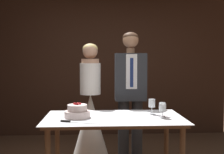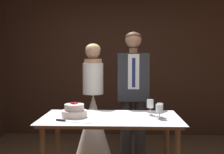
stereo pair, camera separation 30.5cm
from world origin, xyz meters
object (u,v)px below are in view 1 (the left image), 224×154
at_px(groom, 130,89).
at_px(cake_table, 114,125).
at_px(cake_knife, 73,122).
at_px(wine_glass_near, 162,108).
at_px(wine_glass_far, 162,107).
at_px(bride, 91,119).
at_px(wine_glass_middle, 152,104).
at_px(tiered_cake, 77,112).

bearing_deg(groom, cake_table, -108.89).
distance_m(cake_table, cake_knife, 0.50).
xyz_separation_m(cake_table, cake_knife, (-0.42, -0.24, 0.10)).
bearing_deg(wine_glass_near, wine_glass_far, 78.22).
relative_size(wine_glass_far, groom, 0.08).
relative_size(wine_glass_far, bride, 0.09).
height_order(wine_glass_middle, bride, bride).
bearing_deg(tiered_cake, wine_glass_far, 1.54).
relative_size(wine_glass_near, bride, 0.09).
distance_m(cake_table, bride, 0.85).
relative_size(cake_table, wine_glass_far, 9.88).
height_order(cake_table, wine_glass_far, wine_glass_far).
relative_size(tiered_cake, wine_glass_middle, 1.59).
bearing_deg(bride, cake_table, -71.12).
bearing_deg(bride, wine_glass_middle, -43.13).
relative_size(cake_knife, groom, 0.23).
bearing_deg(bride, wine_glass_near, -47.92).
xyz_separation_m(tiered_cake, wine_glass_near, (0.91, -0.07, 0.04)).
bearing_deg(cake_knife, groom, 73.69).
height_order(wine_glass_middle, wine_glass_far, wine_glass_middle).
distance_m(cake_table, wine_glass_near, 0.55).
height_order(tiered_cake, wine_glass_middle, wine_glass_middle).
distance_m(cake_table, wine_glass_middle, 0.50).
height_order(tiered_cake, cake_knife, tiered_cake).
xyz_separation_m(wine_glass_near, groom, (-0.24, 0.87, 0.12)).
height_order(wine_glass_near, wine_glass_middle, wine_glass_middle).
distance_m(cake_knife, wine_glass_near, 0.96).
height_order(cake_knife, wine_glass_middle, wine_glass_middle).
height_order(tiered_cake, wine_glass_near, tiered_cake).
bearing_deg(wine_glass_middle, cake_table, -163.28).
xyz_separation_m(cake_knife, bride, (0.15, 1.04, -0.20)).
height_order(wine_glass_near, bride, bride).
relative_size(wine_glass_near, wine_glass_middle, 0.87).
distance_m(tiered_cake, wine_glass_far, 0.93).
height_order(cake_knife, wine_glass_near, wine_glass_near).
relative_size(wine_glass_near, groom, 0.08).
height_order(wine_glass_far, groom, groom).
height_order(cake_table, wine_glass_middle, wine_glass_middle).
relative_size(wine_glass_middle, bride, 0.11).
bearing_deg(wine_glass_middle, cake_knife, -156.52).
bearing_deg(bride, wine_glass_far, -44.11).
bearing_deg(wine_glass_far, tiered_cake, -178.46).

